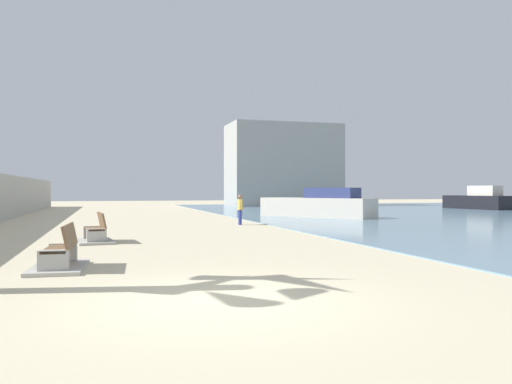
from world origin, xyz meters
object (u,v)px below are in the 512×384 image
Objects in this scene: bench_far at (95,235)px; person_walking at (240,208)px; bench_near at (60,258)px; boat_distant at (478,200)px; boat_mid_bay at (319,205)px.

person_walking is (6.72, 6.97, 0.62)m from bench_far.
bench_far is (0.62, 5.91, 0.00)m from bench_near.
boat_distant is (32.11, 20.90, 0.60)m from bench_far.
bench_far is at bearing -137.22° from boat_mid_bay.
bench_near is 0.33× the size of boat_distant.
bench_near is 0.98× the size of bench_far.
boat_mid_bay is (13.12, 12.14, 0.53)m from bench_far.
person_walking is 0.23× the size of boat_distant.
boat_mid_bay is (13.74, 18.04, 0.53)m from bench_near.
bench_near is at bearing -119.69° from person_walking.
person_walking is (7.34, 12.87, 0.62)m from bench_near.
boat_distant is at bearing 24.76° from boat_mid_bay.
boat_distant is at bearing 39.31° from bench_near.
bench_near is 5.94m from bench_far.
boat_mid_bay is at bearing 38.94° from person_walking.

